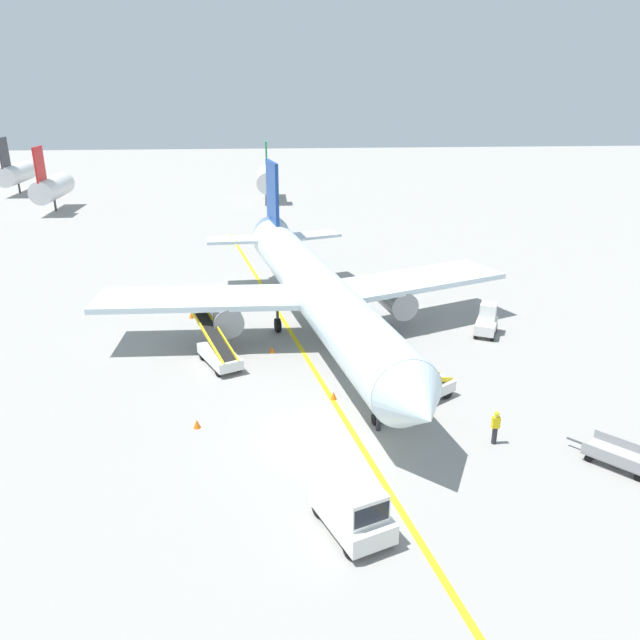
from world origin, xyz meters
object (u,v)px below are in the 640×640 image
object	(u,v)px
airliner	(314,288)
safety_cone_wingtip_left	(197,424)
pushback_tug	(354,510)
belt_loader_aft_hold	(219,353)
safety_cone_wingtip_right	(333,396)
baggage_cart_loaded	(619,456)
belt_loader_forward_hold	(421,389)
ground_crew_marshaller	(379,414)
baggage_tug_near_wing	(487,321)
ground_crew_wing_walker	(495,426)
safety_cone_nose_right	(272,349)
safety_cone_nose_left	(191,315)

from	to	relation	value
airliner	safety_cone_wingtip_left	bearing A→B (deg)	-120.19
pushback_tug	belt_loader_aft_hold	xyz separation A→B (m)	(-6.13, 15.57, -0.22)
airliner	safety_cone_wingtip_right	size ratio (longest dim) A/B	79.96
baggage_cart_loaded	belt_loader_forward_hold	bearing A→B (deg)	138.44
ground_crew_marshaller	safety_cone_wingtip_right	size ratio (longest dim) A/B	3.86
baggage_tug_near_wing	belt_loader_aft_hold	size ratio (longest dim) A/B	0.54
safety_cone_wingtip_left	ground_crew_wing_walker	bearing A→B (deg)	-10.41
safety_cone_nose_right	ground_crew_wing_walker	bearing A→B (deg)	-48.03
ground_crew_wing_walker	safety_cone_wingtip_left	bearing A→B (deg)	169.59
pushback_tug	belt_loader_aft_hold	world-z (taller)	belt_loader_aft_hold
belt_loader_forward_hold	belt_loader_aft_hold	world-z (taller)	same
ground_crew_wing_walker	safety_cone_wingtip_right	distance (m)	8.70
safety_cone_wingtip_left	ground_crew_marshaller	bearing A→B (deg)	-6.24
airliner	belt_loader_aft_hold	world-z (taller)	airliner
belt_loader_aft_hold	ground_crew_marshaller	bearing A→B (deg)	-45.14
airliner	safety_cone_wingtip_left	size ratio (longest dim) A/B	79.96
airliner	belt_loader_forward_hold	size ratio (longest dim) A/B	7.26
baggage_cart_loaded	ground_crew_wing_walker	size ratio (longest dim) A/B	1.97
baggage_tug_near_wing	ground_crew_marshaller	distance (m)	15.12
safety_cone_nose_right	belt_loader_forward_hold	bearing A→B (deg)	-42.53
ground_crew_marshaller	safety_cone_nose_left	bearing A→B (deg)	123.30
belt_loader_forward_hold	ground_crew_wing_walker	size ratio (longest dim) A/B	2.85
belt_loader_aft_hold	safety_cone_nose_left	xyz separation A→B (m)	(-2.59, 8.25, -0.56)
baggage_cart_loaded	ground_crew_wing_walker	xyz separation A→B (m)	(-4.85, 2.21, 0.44)
airliner	safety_cone_wingtip_right	world-z (taller)	airliner
airliner	safety_cone_wingtip_left	distance (m)	13.60
baggage_tug_near_wing	ground_crew_wing_walker	world-z (taller)	baggage_tug_near_wing
baggage_cart_loaded	safety_cone_nose_left	size ratio (longest dim) A/B	7.60
airliner	safety_cone_nose_right	xyz separation A→B (m)	(-2.88, -2.52, -3.20)
pushback_tug	safety_cone_nose_left	bearing A→B (deg)	110.12
ground_crew_wing_walker	safety_cone_wingtip_right	bearing A→B (deg)	144.92
pushback_tug	ground_crew_wing_walker	size ratio (longest dim) A/B	2.38
baggage_tug_near_wing	ground_crew_marshaller	size ratio (longest dim) A/B	1.60
airliner	safety_cone_nose_right	bearing A→B (deg)	-138.78
baggage_cart_loaded	safety_cone_wingtip_right	size ratio (longest dim) A/B	7.60
ground_crew_wing_walker	safety_cone_wingtip_right	world-z (taller)	ground_crew_wing_walker
safety_cone_wingtip_right	belt_loader_forward_hold	bearing A→B (deg)	-8.23
baggage_tug_near_wing	baggage_cart_loaded	world-z (taller)	baggage_tug_near_wing
airliner	ground_crew_wing_walker	world-z (taller)	airliner
ground_crew_marshaller	ground_crew_wing_walker	distance (m)	5.48
belt_loader_aft_hold	ground_crew_wing_walker	distance (m)	16.83
baggage_tug_near_wing	safety_cone_nose_left	world-z (taller)	baggage_tug_near_wing
belt_loader_forward_hold	safety_cone_nose_left	distance (m)	19.47
baggage_tug_near_wing	safety_cone_wingtip_left	distance (m)	21.30
safety_cone_nose_right	safety_cone_wingtip_left	size ratio (longest dim) A/B	1.00
airliner	pushback_tug	world-z (taller)	airliner
baggage_tug_near_wing	belt_loader_forward_hold	bearing A→B (deg)	-126.46
baggage_tug_near_wing	safety_cone_nose_right	distance (m)	14.70
baggage_cart_loaded	ground_crew_marshaller	distance (m)	10.80
belt_loader_forward_hold	belt_loader_aft_hold	size ratio (longest dim) A/B	0.96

